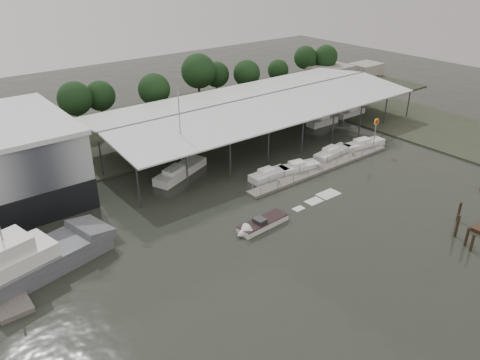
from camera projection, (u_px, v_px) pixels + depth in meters
ground at (298, 231)px, 55.00m from camera, size 200.00×200.00×0.00m
land_strip_far at (134, 132)px, 84.56m from camera, size 140.00×30.00×0.30m
land_strip_east at (433, 127)px, 86.95m from camera, size 20.00×60.00×0.30m
covered_boat_shed at (257, 100)px, 81.45m from camera, size 58.24×24.00×6.96m
floating_dock at (323, 168)px, 70.27m from camera, size 28.00×2.00×1.40m
shell_fuel_sign at (376, 128)px, 75.27m from camera, size 1.10×0.18×5.55m
distant_commercial_buildings at (341, 72)px, 118.41m from camera, size 22.00×8.00×4.00m
grey_trawler at (23, 265)px, 46.40m from camera, size 19.48×9.07×8.84m
white_sailboat at (180, 171)px, 68.26m from camera, size 10.19×6.27×13.12m
speedboat_underway at (259, 225)px, 55.40m from camera, size 18.37×3.18×2.00m
moored_cruiser_0 at (269, 175)px, 67.33m from camera, size 6.23×2.22×1.70m
moored_cruiser_1 at (299, 167)px, 69.64m from camera, size 6.50×3.31×1.70m
moored_cruiser_2 at (332, 153)px, 74.65m from camera, size 7.79×3.15×1.70m
moored_cruiser_3 at (363, 144)px, 77.92m from camera, size 7.91×3.16×1.70m
horizon_tree_line at (214, 75)px, 98.45m from camera, size 68.91×9.94×10.74m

